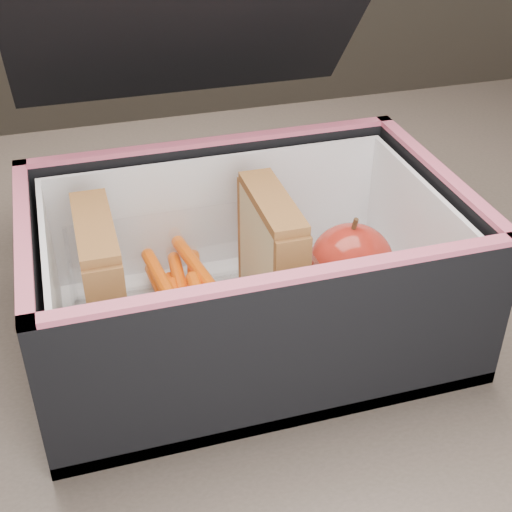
% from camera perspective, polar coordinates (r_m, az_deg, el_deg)
% --- Properties ---
extents(kitchen_table, '(1.20, 0.80, 0.75)m').
position_cam_1_polar(kitchen_table, '(0.66, -1.46, -9.50)').
color(kitchen_table, brown).
rests_on(kitchen_table, ground).
extents(lunch_bag, '(0.31, 0.34, 0.27)m').
position_cam_1_polar(lunch_bag, '(0.53, -0.91, -0.17)').
color(lunch_bag, black).
rests_on(lunch_bag, kitchen_table).
extents(plastic_tub, '(0.17, 0.12, 0.07)m').
position_cam_1_polar(plastic_tub, '(0.53, -5.25, -2.78)').
color(plastic_tub, white).
rests_on(plastic_tub, lunch_bag).
extents(sandwich_left, '(0.03, 0.09, 0.10)m').
position_cam_1_polar(sandwich_left, '(0.51, -12.20, -2.20)').
color(sandwich_left, tan).
rests_on(sandwich_left, plastic_tub).
extents(sandwich_right, '(0.03, 0.09, 0.10)m').
position_cam_1_polar(sandwich_right, '(0.53, 1.24, -0.06)').
color(sandwich_right, tan).
rests_on(sandwich_right, plastic_tub).
extents(carrot_sticks, '(0.05, 0.14, 0.03)m').
position_cam_1_polar(carrot_sticks, '(0.55, -5.83, -3.23)').
color(carrot_sticks, '#E93903').
rests_on(carrot_sticks, plastic_tub).
extents(paper_napkin, '(0.07, 0.08, 0.01)m').
position_cam_1_polar(paper_napkin, '(0.58, 7.31, -2.80)').
color(paper_napkin, white).
rests_on(paper_napkin, lunch_bag).
extents(red_apple, '(0.09, 0.09, 0.07)m').
position_cam_1_polar(red_apple, '(0.56, 7.64, -0.48)').
color(red_apple, maroon).
rests_on(red_apple, paper_napkin).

